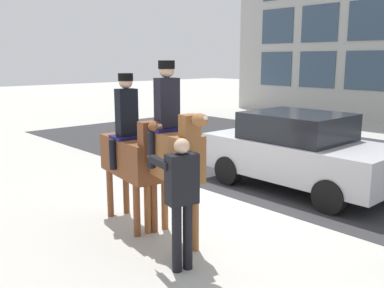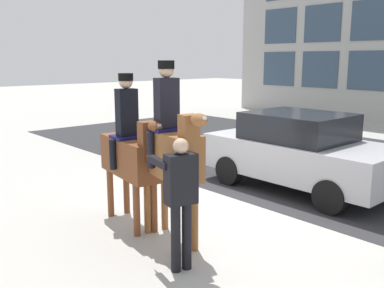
{
  "view_description": "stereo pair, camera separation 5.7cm",
  "coord_description": "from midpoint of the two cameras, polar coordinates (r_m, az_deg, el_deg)",
  "views": [
    {
      "loc": [
        5.31,
        -5.63,
        2.74
      ],
      "look_at": [
        0.28,
        -1.05,
        1.39
      ],
      "focal_mm": 40.0,
      "sensor_mm": 36.0,
      "label": 1
    },
    {
      "loc": [
        5.35,
        -5.58,
        2.74
      ],
      "look_at": [
        0.28,
        -1.05,
        1.39
      ],
      "focal_mm": 40.0,
      "sensor_mm": 36.0,
      "label": 2
    }
  ],
  "objects": [
    {
      "name": "road_surface",
      "position": [
        11.96,
        19.9,
        -2.68
      ],
      "size": [
        21.97,
        8.5,
        0.01
      ],
      "color": "#2D2D30",
      "rests_on": "ground_plane"
    },
    {
      "name": "mounted_horse_companion",
      "position": [
        6.28,
        -3.16,
        -0.72
      ],
      "size": [
        1.71,
        0.68,
        2.73
      ],
      "rotation": [
        0.0,
        0.0,
        -0.19
      ],
      "color": "brown",
      "rests_on": "ground_plane"
    },
    {
      "name": "ground_plane",
      "position": [
        8.21,
        3.92,
        -8.31
      ],
      "size": [
        80.0,
        80.0,
        0.0
      ],
      "primitive_type": "plane",
      "color": "#B2AFA8"
    },
    {
      "name": "street_car_near_lane",
      "position": [
        9.37,
        13.93,
        -0.86
      ],
      "size": [
        4.01,
        2.01,
        1.63
      ],
      "color": "#B7B7BC",
      "rests_on": "ground_plane"
    },
    {
      "name": "mounted_horse_lead",
      "position": [
        7.07,
        -8.44,
        -1.06
      ],
      "size": [
        1.84,
        0.66,
        2.52
      ],
      "rotation": [
        0.0,
        0.0,
        -0.15
      ],
      "color": "brown",
      "rests_on": "ground_plane"
    },
    {
      "name": "pedestrian_bystander",
      "position": [
        5.51,
        -1.79,
        -6.66
      ],
      "size": [
        0.89,
        0.44,
        1.77
      ],
      "rotation": [
        0.0,
        0.0,
        2.91
      ],
      "color": "black",
      "rests_on": "ground_plane"
    }
  ]
}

